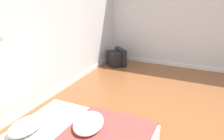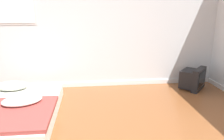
% 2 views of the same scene
% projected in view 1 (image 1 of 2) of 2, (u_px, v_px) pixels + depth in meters
% --- Properties ---
extents(ground_plane, '(20.00, 20.00, 0.00)m').
position_uv_depth(ground_plane, '(197.00, 140.00, 2.94)').
color(ground_plane, brown).
extents(wall_back, '(8.31, 0.08, 2.60)m').
position_uv_depth(wall_back, '(34.00, 30.00, 3.51)').
color(wall_back, silver).
rests_on(wall_back, ground_plane).
extents(wall_right, '(0.08, 7.61, 2.60)m').
position_uv_depth(wall_right, '(215.00, 18.00, 5.04)').
color(wall_right, silver).
rests_on(wall_right, ground_plane).
extents(mattress_bed, '(1.27, 1.76, 0.35)m').
position_uv_depth(mattress_bed, '(80.00, 140.00, 2.73)').
color(mattress_bed, silver).
rests_on(mattress_bed, ground_plane).
extents(crt_tv, '(0.61, 0.61, 0.44)m').
position_uv_depth(crt_tv, '(117.00, 58.00, 5.77)').
color(crt_tv, black).
rests_on(crt_tv, ground_plane).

